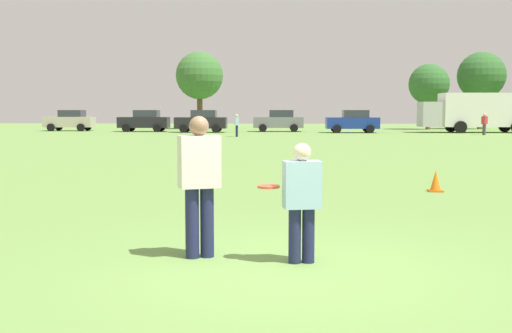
# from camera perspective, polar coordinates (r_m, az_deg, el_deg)

# --- Properties ---
(ground_plane) EXTENTS (154.62, 154.62, 0.00)m
(ground_plane) POSITION_cam_1_polar(r_m,az_deg,el_deg) (7.32, 2.60, -9.23)
(ground_plane) COLOR #6B9347
(player_thrower) EXTENTS (0.56, 0.44, 1.75)m
(player_thrower) POSITION_cam_1_polar(r_m,az_deg,el_deg) (7.70, -5.17, -1.08)
(player_thrower) COLOR #1E234C
(player_thrower) RESTS_ON ground
(player_defender) EXTENTS (0.47, 0.33, 1.43)m
(player_defender) POSITION_cam_1_polar(r_m,az_deg,el_deg) (7.44, 4.18, -2.73)
(player_defender) COLOR #1E234C
(player_defender) RESTS_ON ground
(frisbee) EXTENTS (0.27, 0.27, 0.03)m
(frisbee) POSITION_cam_1_polar(r_m,az_deg,el_deg) (7.50, 1.15, -1.83)
(frisbee) COLOR #E54C33
(traffic_cone) EXTENTS (0.32, 0.32, 0.48)m
(traffic_cone) POSITION_cam_1_polar(r_m,az_deg,el_deg) (14.56, 16.01, -1.31)
(traffic_cone) COLOR #D8590C
(traffic_cone) RESTS_ON ground
(parked_car_near_left) EXTENTS (4.26, 2.33, 1.82)m
(parked_car_near_left) POSITION_cam_1_polar(r_m,az_deg,el_deg) (57.40, -16.55, 4.05)
(parked_car_near_left) COLOR #B7AD99
(parked_car_near_left) RESTS_ON ground
(parked_car_mid_left) EXTENTS (4.26, 2.33, 1.82)m
(parked_car_mid_left) POSITION_cam_1_polar(r_m,az_deg,el_deg) (54.04, -10.10, 4.12)
(parked_car_mid_left) COLOR black
(parked_car_mid_left) RESTS_ON ground
(parked_car_center) EXTENTS (4.26, 2.33, 1.82)m
(parked_car_center) POSITION_cam_1_polar(r_m,az_deg,el_deg) (51.61, -4.96, 4.14)
(parked_car_center) COLOR black
(parked_car_center) RESTS_ON ground
(parked_car_mid_right) EXTENTS (4.26, 2.33, 1.82)m
(parked_car_mid_right) POSITION_cam_1_polar(r_m,az_deg,el_deg) (53.27, 2.11, 4.19)
(parked_car_mid_right) COLOR slate
(parked_car_mid_right) RESTS_ON ground
(parked_car_near_right) EXTENTS (4.26, 2.33, 1.82)m
(parked_car_near_right) POSITION_cam_1_polar(r_m,az_deg,el_deg) (51.13, 8.80, 4.09)
(parked_car_near_right) COLOR navy
(parked_car_near_right) RESTS_ON ground
(box_truck) EXTENTS (8.58, 3.21, 3.18)m
(box_truck) POSITION_cam_1_polar(r_m,az_deg,el_deg) (53.70, 19.35, 4.79)
(box_truck) COLOR white
(box_truck) RESTS_ON ground
(bystander_sideline_watcher) EXTENTS (0.38, 0.49, 1.58)m
(bystander_sideline_watcher) POSITION_cam_1_polar(r_m,az_deg,el_deg) (48.91, 20.04, 3.76)
(bystander_sideline_watcher) COLOR #4C4C51
(bystander_sideline_watcher) RESTS_ON ground
(bystander_far_jogger) EXTENTS (0.33, 0.47, 1.54)m
(bystander_far_jogger) POSITION_cam_1_polar(r_m,az_deg,el_deg) (42.83, -1.76, 3.88)
(bystander_far_jogger) COLOR #1E234C
(bystander_far_jogger) RESTS_ON ground
(tree_west_oak) EXTENTS (4.56, 4.56, 7.41)m
(tree_west_oak) POSITION_cam_1_polar(r_m,az_deg,el_deg) (61.08, -5.15, 8.21)
(tree_west_oak) COLOR brown
(tree_west_oak) RESTS_ON ground
(tree_west_maple) EXTENTS (3.77, 3.77, 6.13)m
(tree_west_maple) POSITION_cam_1_polar(r_m,az_deg,el_deg) (61.31, 15.44, 7.21)
(tree_west_maple) COLOR brown
(tree_west_maple) RESTS_ON ground
(tree_center_elm) EXTENTS (4.54, 4.54, 7.37)m
(tree_center_elm) POSITION_cam_1_polar(r_m,az_deg,el_deg) (64.24, 19.81, 7.75)
(tree_center_elm) COLOR brown
(tree_center_elm) RESTS_ON ground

